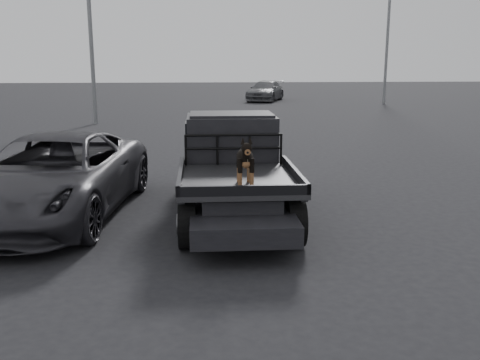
{
  "coord_description": "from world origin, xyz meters",
  "views": [
    {
      "loc": [
        -1.07,
        -7.73,
        2.83
      ],
      "look_at": [
        -0.53,
        -0.46,
        1.18
      ],
      "focal_mm": 40.0,
      "sensor_mm": 36.0,
      "label": 1
    }
  ],
  "objects_px": {
    "dog": "(245,161)",
    "distant_car_b": "(265,91)",
    "flatbed_ute": "(234,191)",
    "parked_suv": "(54,176)"
  },
  "relations": [
    {
      "from": "parked_suv",
      "to": "distant_car_b",
      "type": "xyz_separation_m",
      "value": [
        7.21,
        27.48,
        -0.07
      ]
    },
    {
      "from": "distant_car_b",
      "to": "flatbed_ute",
      "type": "bearing_deg",
      "value": -77.3
    },
    {
      "from": "flatbed_ute",
      "to": "dog",
      "type": "distance_m",
      "value": 1.66
    },
    {
      "from": "distant_car_b",
      "to": "dog",
      "type": "bearing_deg",
      "value": -76.77
    },
    {
      "from": "dog",
      "to": "distant_car_b",
      "type": "distance_m",
      "value": 29.4
    },
    {
      "from": "parked_suv",
      "to": "flatbed_ute",
      "type": "bearing_deg",
      "value": 2.86
    },
    {
      "from": "flatbed_ute",
      "to": "parked_suv",
      "type": "height_order",
      "value": "parked_suv"
    },
    {
      "from": "dog",
      "to": "distant_car_b",
      "type": "height_order",
      "value": "dog"
    },
    {
      "from": "flatbed_ute",
      "to": "parked_suv",
      "type": "xyz_separation_m",
      "value": [
        -3.29,
        0.23,
        0.29
      ]
    },
    {
      "from": "dog",
      "to": "parked_suv",
      "type": "relative_size",
      "value": 0.14
    }
  ]
}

